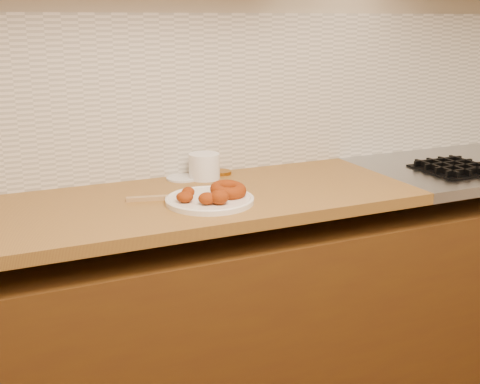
% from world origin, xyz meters
% --- Properties ---
extents(wall_back, '(4.00, 0.02, 2.70)m').
position_xyz_m(wall_back, '(0.00, 2.00, 1.35)').
color(wall_back, '#C0B595').
rests_on(wall_back, ground).
extents(base_cabinet, '(3.60, 0.60, 0.77)m').
position_xyz_m(base_cabinet, '(0.00, 1.69, 0.39)').
color(base_cabinet, '#4E2F0E').
rests_on(base_cabinet, floor).
extents(butcher_block, '(2.30, 0.62, 0.04)m').
position_xyz_m(butcher_block, '(-0.65, 1.69, 0.88)').
color(butcher_block, olive).
rests_on(butcher_block, base_cabinet).
extents(backsplash, '(3.60, 0.02, 0.60)m').
position_xyz_m(backsplash, '(0.00, 1.99, 1.20)').
color(backsplash, beige).
rests_on(backsplash, wall_back).
extents(donut_plate, '(0.29, 0.29, 0.02)m').
position_xyz_m(donut_plate, '(-0.25, 1.60, 0.91)').
color(donut_plate, white).
rests_on(donut_plate, butcher_block).
extents(ring_donut, '(0.17, 0.17, 0.05)m').
position_xyz_m(ring_donut, '(-0.18, 1.59, 0.94)').
color(ring_donut, '#862800').
rests_on(ring_donut, donut_plate).
extents(fried_dough_chunks, '(0.17, 0.18, 0.05)m').
position_xyz_m(fried_dough_chunks, '(-0.29, 1.56, 0.94)').
color(fried_dough_chunks, '#862800').
rests_on(fried_dough_chunks, donut_plate).
extents(plastic_tub, '(0.14, 0.14, 0.10)m').
position_xyz_m(plastic_tub, '(-0.15, 1.89, 0.95)').
color(plastic_tub, white).
rests_on(plastic_tub, butcher_block).
extents(tub_lid, '(0.14, 0.14, 0.01)m').
position_xyz_m(tub_lid, '(-0.23, 1.92, 0.90)').
color(tub_lid, silver).
rests_on(tub_lid, butcher_block).
extents(brass_jar_lid, '(0.09, 0.09, 0.01)m').
position_xyz_m(brass_jar_lid, '(-0.07, 1.93, 0.91)').
color(brass_jar_lid, '#A1671A').
rests_on(brass_jar_lid, butcher_block).
extents(wooden_utensil, '(0.18, 0.06, 0.01)m').
position_xyz_m(wooden_utensil, '(-0.41, 1.70, 0.91)').
color(wooden_utensil, '#A37F4E').
rests_on(wooden_utensil, butcher_block).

